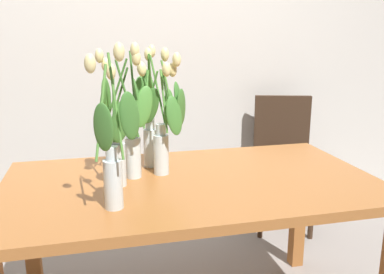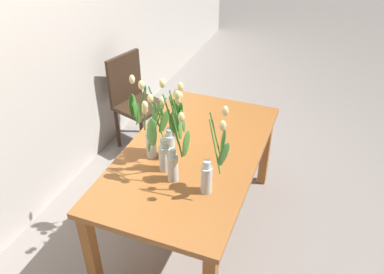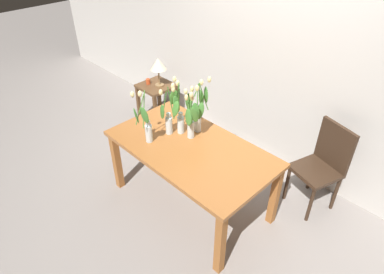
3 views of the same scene
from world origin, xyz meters
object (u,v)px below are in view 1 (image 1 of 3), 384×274
(tulip_vase_1, at_px, (126,129))
(dining_chair, at_px, (283,154))
(tulip_vase_3, at_px, (151,118))
(tulip_vase_4, at_px, (121,143))
(tulip_vase_2, at_px, (113,160))
(dining_table, at_px, (192,199))
(tulip_vase_0, at_px, (164,126))

(tulip_vase_1, height_order, dining_chair, tulip_vase_1)
(tulip_vase_3, bearing_deg, tulip_vase_4, -123.72)
(tulip_vase_2, distance_m, dining_chair, 1.77)
(dining_table, xyz_separation_m, tulip_vase_0, (-0.10, 0.10, 0.31))
(tulip_vase_1, distance_m, dining_chair, 1.51)
(tulip_vase_2, height_order, tulip_vase_3, tulip_vase_2)
(tulip_vase_3, distance_m, tulip_vase_4, 0.29)
(dining_table, height_order, dining_chair, dining_chair)
(tulip_vase_0, bearing_deg, dining_chair, 40.08)
(tulip_vase_1, bearing_deg, dining_table, -18.71)
(tulip_vase_0, height_order, tulip_vase_2, tulip_vase_2)
(dining_table, relative_size, tulip_vase_2, 2.73)
(dining_table, bearing_deg, dining_chair, 46.40)
(tulip_vase_1, bearing_deg, tulip_vase_3, 48.37)
(dining_table, distance_m, tulip_vase_4, 0.40)
(tulip_vase_0, bearing_deg, tulip_vase_1, -175.72)
(dining_table, xyz_separation_m, tulip_vase_1, (-0.27, 0.09, 0.31))
(dining_table, height_order, tulip_vase_0, tulip_vase_0)
(tulip_vase_0, xyz_separation_m, tulip_vase_2, (-0.24, -0.35, -0.03))
(tulip_vase_0, relative_size, tulip_vase_1, 0.93)
(tulip_vase_0, distance_m, dining_chair, 1.38)
(dining_table, xyz_separation_m, tulip_vase_2, (-0.34, -0.25, 0.28))
(tulip_vase_1, bearing_deg, dining_chair, 36.25)
(tulip_vase_1, bearing_deg, tulip_vase_4, -108.22)
(dining_chair, bearing_deg, tulip_vase_4, -141.58)
(dining_table, distance_m, tulip_vase_3, 0.42)
(tulip_vase_2, bearing_deg, tulip_vase_1, 77.76)
(tulip_vase_0, relative_size, tulip_vase_2, 0.92)
(tulip_vase_3, height_order, dining_chair, tulip_vase_3)
(dining_table, distance_m, tulip_vase_2, 0.51)
(tulip_vase_4, bearing_deg, tulip_vase_0, 28.66)
(tulip_vase_4, relative_size, dining_chair, 0.59)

